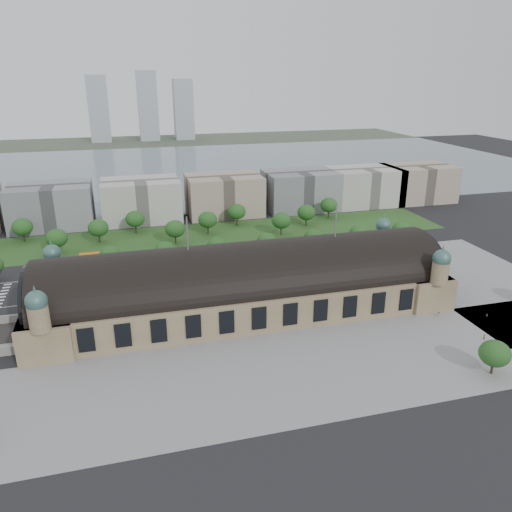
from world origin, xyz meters
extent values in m
plane|color=black|center=(0.00, 0.00, 0.00)|extent=(900.00, 900.00, 0.00)
cube|color=#A08463|center=(0.00, 0.00, 6.00)|extent=(150.00, 40.00, 12.00)
cube|color=#A08463|center=(-67.00, 0.00, 6.00)|extent=(16.00, 43.00, 12.00)
cube|color=#A08463|center=(67.00, 0.00, 6.00)|extent=(16.00, 43.00, 12.00)
cylinder|color=black|center=(0.00, 0.00, 12.00)|extent=(144.00, 37.60, 37.60)
cylinder|color=black|center=(-73.00, 0.00, 14.00)|extent=(1.20, 32.00, 32.00)
cylinder|color=black|center=(73.00, 0.00, 14.00)|extent=(1.20, 32.00, 32.00)
cylinder|color=#A08463|center=(-67.00, 21.00, 16.00)|extent=(6.00, 6.00, 8.00)
sphere|color=#3F655E|center=(-67.00, 21.00, 21.50)|extent=(6.40, 6.40, 6.40)
cone|color=#3F655E|center=(-67.00, 21.00, 25.50)|extent=(1.00, 1.00, 2.50)
cylinder|color=#A08463|center=(67.00, 21.00, 16.00)|extent=(6.00, 6.00, 8.00)
sphere|color=#3F655E|center=(67.00, 21.00, 21.50)|extent=(6.40, 6.40, 6.40)
cone|color=#3F655E|center=(67.00, 21.00, 25.50)|extent=(1.00, 1.00, 2.50)
cylinder|color=#A08463|center=(-67.00, -21.00, 16.00)|extent=(6.00, 6.00, 8.00)
sphere|color=#3F655E|center=(-67.00, -21.00, 21.50)|extent=(6.40, 6.40, 6.40)
cone|color=#3F655E|center=(-67.00, -21.00, 25.50)|extent=(1.00, 1.00, 2.50)
cylinder|color=#A08463|center=(67.00, -21.00, 16.00)|extent=(6.00, 6.00, 8.00)
sphere|color=#3F655E|center=(67.00, -21.00, 21.50)|extent=(6.40, 6.40, 6.40)
cone|color=#3F655E|center=(67.00, -21.00, 25.50)|extent=(1.00, 1.00, 2.50)
cylinder|color=#59595B|center=(-20.00, 0.00, 31.50)|extent=(0.50, 0.50, 12.00)
cylinder|color=#59595B|center=(35.00, 0.00, 31.50)|extent=(0.50, 0.50, 12.00)
cube|color=gray|center=(10.00, -44.00, 0.00)|extent=(190.00, 48.00, 0.12)
cube|color=gray|center=(103.00, 0.00, 0.00)|extent=(56.00, 100.00, 0.12)
cube|color=black|center=(-20.00, 38.00, 0.00)|extent=(260.00, 26.00, 0.10)
cube|color=#254F1F|center=(-15.00, 93.00, 0.00)|extent=(300.00, 45.00, 0.10)
cube|color=#D16C0C|center=(-55.00, 62.00, 4.70)|extent=(14.00, 9.00, 0.70)
cube|color=#59595B|center=(-53.00, 68.00, 1.60)|extent=(7.00, 5.00, 3.20)
cylinder|color=#59595B|center=(-60.50, 65.20, 2.20)|extent=(0.50, 0.50, 4.40)
cylinder|color=#59595B|center=(-49.50, 65.20, 2.20)|extent=(0.50, 0.50, 4.40)
cylinder|color=#59595B|center=(-60.50, 58.80, 2.20)|extent=(0.50, 0.50, 4.40)
cylinder|color=#59595B|center=(-49.50, 58.80, 2.20)|extent=(0.50, 0.50, 4.40)
cube|color=slate|center=(0.00, 298.00, 0.00)|extent=(700.00, 320.00, 0.08)
cube|color=#44513D|center=(0.00, 498.00, 0.00)|extent=(700.00, 120.00, 0.14)
cube|color=#9EA8B2|center=(-60.00, 508.00, 40.00)|extent=(24.00, 24.00, 80.00)
cube|color=#9EA8B2|center=(0.00, 508.00, 42.50)|extent=(24.00, 24.00, 85.00)
cube|color=#9EA8B2|center=(45.00, 508.00, 37.50)|extent=(24.00, 24.00, 75.00)
cube|color=gray|center=(-80.00, 133.00, 12.00)|extent=(45.00, 32.00, 24.00)
cube|color=#BCB9B3|center=(-30.00, 133.00, 12.00)|extent=(45.00, 32.00, 24.00)
cube|color=tan|center=(20.00, 133.00, 12.00)|extent=(45.00, 32.00, 24.00)
cube|color=gray|center=(70.00, 133.00, 12.00)|extent=(45.00, 32.00, 24.00)
cube|color=#BCB9B3|center=(115.00, 133.00, 12.00)|extent=(45.00, 32.00, 24.00)
cube|color=tan|center=(155.00, 133.00, 12.00)|extent=(45.00, 32.00, 24.00)
cylinder|color=#2D2116|center=(-72.00, 53.00, 2.16)|extent=(0.70, 0.70, 4.32)
ellipsoid|color=#1D4E1B|center=(-72.00, 53.00, 7.44)|extent=(9.60, 9.60, 8.16)
cylinder|color=#2D2116|center=(-48.00, 53.00, 2.16)|extent=(0.70, 0.70, 4.32)
ellipsoid|color=#1D4E1B|center=(-48.00, 53.00, 7.44)|extent=(9.60, 9.60, 8.16)
cylinder|color=#2D2116|center=(-24.00, 53.00, 2.16)|extent=(0.70, 0.70, 4.32)
ellipsoid|color=#1D4E1B|center=(-24.00, 53.00, 7.44)|extent=(9.60, 9.60, 8.16)
cylinder|color=#2D2116|center=(0.00, 53.00, 2.16)|extent=(0.70, 0.70, 4.32)
ellipsoid|color=#1D4E1B|center=(0.00, 53.00, 7.44)|extent=(9.60, 9.60, 8.16)
cylinder|color=#2D2116|center=(24.00, 53.00, 2.16)|extent=(0.70, 0.70, 4.32)
ellipsoid|color=#1D4E1B|center=(24.00, 53.00, 7.44)|extent=(9.60, 9.60, 8.16)
cylinder|color=#2D2116|center=(48.00, 53.00, 2.16)|extent=(0.70, 0.70, 4.32)
ellipsoid|color=#1D4E1B|center=(48.00, 53.00, 7.44)|extent=(9.60, 9.60, 8.16)
cylinder|color=#2D2116|center=(72.00, 53.00, 2.16)|extent=(0.70, 0.70, 4.32)
ellipsoid|color=#1D4E1B|center=(72.00, 53.00, 7.44)|extent=(9.60, 9.60, 8.16)
cylinder|color=#2D2116|center=(96.00, 53.00, 2.16)|extent=(0.70, 0.70, 4.32)
ellipsoid|color=#1D4E1B|center=(96.00, 53.00, 7.44)|extent=(9.60, 9.60, 8.16)
cylinder|color=#2D2116|center=(-92.00, 107.00, 2.34)|extent=(0.70, 0.70, 4.68)
ellipsoid|color=#1D4E1B|center=(-92.00, 107.00, 8.06)|extent=(10.40, 10.40, 8.84)
cylinder|color=#2D2116|center=(-73.00, 83.00, 2.34)|extent=(0.70, 0.70, 4.68)
ellipsoid|color=#1D4E1B|center=(-73.00, 83.00, 8.06)|extent=(10.40, 10.40, 8.84)
cylinder|color=#2D2116|center=(-54.00, 95.00, 2.34)|extent=(0.70, 0.70, 4.68)
ellipsoid|color=#1D4E1B|center=(-54.00, 95.00, 8.06)|extent=(10.40, 10.40, 8.84)
cylinder|color=#2D2116|center=(-35.00, 107.00, 2.34)|extent=(0.70, 0.70, 4.68)
ellipsoid|color=#1D4E1B|center=(-35.00, 107.00, 8.06)|extent=(10.40, 10.40, 8.84)
cylinder|color=#2D2116|center=(-16.00, 83.00, 2.34)|extent=(0.70, 0.70, 4.68)
ellipsoid|color=#1D4E1B|center=(-16.00, 83.00, 8.06)|extent=(10.40, 10.40, 8.84)
cylinder|color=#2D2116|center=(3.00, 95.00, 2.34)|extent=(0.70, 0.70, 4.68)
ellipsoid|color=#1D4E1B|center=(3.00, 95.00, 8.06)|extent=(10.40, 10.40, 8.84)
cylinder|color=#2D2116|center=(22.00, 107.00, 2.34)|extent=(0.70, 0.70, 4.68)
ellipsoid|color=#1D4E1B|center=(22.00, 107.00, 8.06)|extent=(10.40, 10.40, 8.84)
cylinder|color=#2D2116|center=(41.00, 83.00, 2.34)|extent=(0.70, 0.70, 4.68)
ellipsoid|color=#1D4E1B|center=(41.00, 83.00, 8.06)|extent=(10.40, 10.40, 8.84)
cylinder|color=#2D2116|center=(60.00, 95.00, 2.34)|extent=(0.70, 0.70, 4.68)
ellipsoid|color=#1D4E1B|center=(60.00, 95.00, 8.06)|extent=(10.40, 10.40, 8.84)
cylinder|color=#2D2116|center=(79.00, 107.00, 2.34)|extent=(0.70, 0.70, 4.68)
ellipsoid|color=#1D4E1B|center=(79.00, 107.00, 8.06)|extent=(10.40, 10.40, 8.84)
cylinder|color=#2D2116|center=(60.00, -60.00, 1.98)|extent=(0.70, 0.70, 3.96)
ellipsoid|color=#1D4E1B|center=(60.00, -60.00, 6.82)|extent=(9.00, 9.00, 7.65)
imported|color=gray|center=(-70.31, 47.30, 0.72)|extent=(4.43, 1.66, 1.45)
imported|color=black|center=(-76.05, 32.38, 0.65)|extent=(4.92, 2.76, 1.30)
imported|color=maroon|center=(-23.73, 46.43, 0.68)|extent=(4.74, 2.04, 1.36)
imported|color=#565A5D|center=(28.20, 42.14, 0.66)|extent=(4.16, 1.84, 1.33)
imported|color=silver|center=(63.96, 37.93, 0.69)|extent=(5.01, 2.32, 1.39)
imported|color=black|center=(-64.26, 25.00, 0.75)|extent=(4.84, 3.14, 1.51)
imported|color=#9C3613|center=(-66.41, 23.91, 0.68)|extent=(5.37, 4.02, 1.36)
imported|color=#201A4B|center=(-59.85, 25.00, 0.65)|extent=(4.70, 4.17, 1.31)
imported|color=#53555B|center=(-34.57, 21.00, 0.66)|extent=(4.02, 3.64, 1.32)
imported|color=silver|center=(-57.40, 24.50, 0.64)|extent=(3.96, 3.30, 1.28)
imported|color=#989BA0|center=(-37.78, 25.00, 0.67)|extent=(5.25, 4.35, 1.33)
imported|color=black|center=(-28.07, 25.00, 0.65)|extent=(4.82, 3.46, 1.30)
imported|color=#A91B30|center=(-12.20, 32.00, 1.79)|extent=(13.05, 4.22, 3.57)
imported|color=silver|center=(24.07, 27.96, 1.69)|extent=(12.33, 3.70, 3.39)
imported|color=beige|center=(30.27, 27.00, 1.57)|extent=(11.40, 3.43, 3.13)
imported|color=gray|center=(66.54, -24.19, 0.99)|extent=(1.03, 0.68, 1.97)
imported|color=gray|center=(71.34, -42.50, 0.94)|extent=(0.60, 0.77, 1.87)
imported|color=gray|center=(83.16, -29.10, 0.81)|extent=(0.87, 0.88, 1.61)
imported|color=gray|center=(68.92, -54.54, 0.88)|extent=(1.19, 1.11, 1.76)
camera|label=1|loc=(-39.87, -163.15, 83.67)|focal=35.00mm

